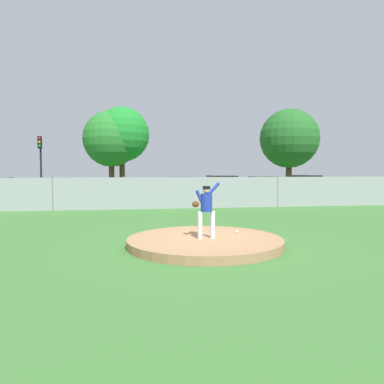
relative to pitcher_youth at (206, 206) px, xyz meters
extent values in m
plane|color=#386B2D|center=(-0.01, 6.09, -1.14)|extent=(80.00, 80.00, 0.00)
cube|color=#2B2B2D|center=(-0.01, 14.59, -1.14)|extent=(44.00, 7.00, 0.01)
cylinder|color=#99704C|center=(-0.01, 0.09, -1.03)|extent=(4.42, 4.42, 0.23)
cylinder|color=silver|center=(-0.17, -0.02, -0.53)|extent=(0.13, 0.13, 0.76)
cylinder|color=silver|center=(0.20, 0.02, -0.53)|extent=(0.13, 0.13, 0.76)
cylinder|color=navy|center=(0.01, 0.00, 0.10)|extent=(0.32, 0.32, 0.50)
cylinder|color=navy|center=(0.19, 0.00, 0.46)|extent=(0.43, 0.13, 0.44)
cylinder|color=navy|center=(-0.17, 0.00, 0.22)|extent=(0.29, 0.12, 0.46)
ellipsoid|color=#4C2D14|center=(-0.29, 0.05, 0.05)|extent=(0.20, 0.12, 0.18)
sphere|color=tan|center=(0.01, 0.00, 0.45)|extent=(0.20, 0.20, 0.20)
cylinder|color=black|center=(0.01, 0.00, 0.52)|extent=(0.21, 0.21, 0.09)
sphere|color=white|center=(1.11, 0.75, -0.88)|extent=(0.07, 0.07, 0.07)
cube|color=gray|center=(-0.01, 10.09, -0.27)|extent=(31.37, 0.03, 1.75)
cylinder|color=slate|center=(-6.29, 10.09, -0.22)|extent=(0.07, 0.07, 1.85)
cylinder|color=slate|center=(6.26, 10.09, -0.22)|extent=(0.07, 0.07, 1.85)
cube|color=silver|center=(7.19, 14.70, -0.44)|extent=(1.90, 4.62, 0.77)
cube|color=black|center=(7.19, 14.70, 0.25)|extent=(1.74, 2.54, 0.60)
cylinder|color=black|center=(7.19, 16.13, -0.82)|extent=(1.95, 0.64, 0.64)
cylinder|color=black|center=(7.20, 13.26, -0.82)|extent=(1.95, 0.64, 0.64)
cube|color=#146066|center=(4.04, 14.84, -0.44)|extent=(1.95, 4.72, 0.78)
cube|color=black|center=(4.04, 14.84, 0.29)|extent=(1.73, 2.62, 0.67)
cylinder|color=black|center=(3.99, 16.28, -0.82)|extent=(1.86, 0.71, 0.64)
cylinder|color=black|center=(4.09, 13.40, -0.82)|extent=(1.86, 0.71, 0.64)
cube|color=#161E4C|center=(-3.94, 14.86, -0.49)|extent=(1.91, 4.54, 0.66)
cube|color=black|center=(-3.94, 14.86, 0.12)|extent=(1.71, 2.52, 0.57)
cylinder|color=black|center=(-3.89, 16.25, -0.82)|extent=(1.85, 0.70, 0.64)
cylinder|color=black|center=(-3.98, 13.47, -0.82)|extent=(1.85, 0.70, 0.64)
cylinder|color=black|center=(-10.95, 16.25, -0.82)|extent=(1.96, 0.65, 0.64)
cube|color=slate|center=(9.95, 14.39, -0.42)|extent=(2.10, 4.88, 0.80)
cube|color=black|center=(9.95, 14.39, 0.31)|extent=(1.83, 2.73, 0.67)
cylinder|color=black|center=(10.04, 15.87, -0.82)|extent=(1.91, 0.75, 0.64)
cylinder|color=black|center=(9.86, 12.92, -0.82)|extent=(1.91, 0.75, 0.64)
cube|color=#A81919|center=(1.24, 14.48, -0.50)|extent=(2.10, 4.70, 0.64)
cube|color=black|center=(1.24, 14.48, 0.18)|extent=(1.83, 2.63, 0.72)
cylinder|color=black|center=(1.15, 15.90, -0.82)|extent=(1.91, 0.76, 0.64)
cylinder|color=black|center=(1.33, 13.06, -0.82)|extent=(1.91, 0.76, 0.64)
cone|color=orange|center=(-1.29, 12.69, -0.86)|extent=(0.32, 0.32, 0.55)
cube|color=black|center=(-1.29, 12.69, -1.12)|extent=(0.40, 0.40, 0.03)
cylinder|color=black|center=(-8.97, 18.74, 1.19)|extent=(0.14, 0.14, 4.66)
cube|color=black|center=(-8.97, 18.56, 3.07)|extent=(0.28, 0.24, 0.90)
sphere|color=red|center=(-8.97, 18.44, 3.34)|extent=(0.18, 0.18, 0.18)
sphere|color=orange|center=(-8.97, 18.44, 3.07)|extent=(0.18, 0.18, 0.18)
sphere|color=green|center=(-8.97, 18.44, 2.80)|extent=(0.18, 0.18, 0.18)
cylinder|color=#4C331E|center=(-4.12, 24.26, 0.47)|extent=(0.50, 0.50, 3.22)
sphere|color=#247026|center=(-4.12, 24.26, 3.88)|extent=(5.14, 5.14, 5.14)
cylinder|color=#4C331E|center=(-3.16, 24.40, 0.69)|extent=(0.50, 0.50, 3.67)
sphere|color=#1B7B27|center=(-3.16, 24.40, 4.30)|extent=(5.08, 5.08, 5.08)
cylinder|color=#4C331E|center=(13.17, 24.14, 0.48)|extent=(0.59, 0.59, 3.24)
sphere|color=#205B21|center=(13.17, 24.14, 4.13)|extent=(5.82, 5.82, 5.82)
camera|label=1|loc=(-1.95, -9.86, 1.01)|focal=33.72mm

